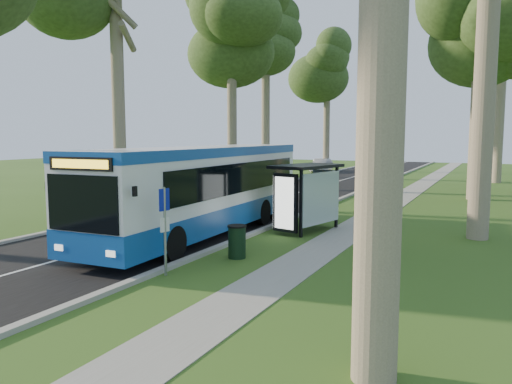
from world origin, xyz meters
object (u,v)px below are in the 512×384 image
bus_stop_sign (165,220)px  bus (203,190)px  litter_bin (237,241)px  bus_shelter (306,185)px  car_white (276,170)px  car_silver (321,165)px

bus_stop_sign → bus: bearing=123.0°
bus → litter_bin: bus is taller
bus_shelter → car_white: bearing=129.9°
car_silver → bus_stop_sign: bearing=-81.8°
bus_stop_sign → car_white: (-9.23, 28.43, -0.68)m
bus → litter_bin: bearing=-44.5°
bus_shelter → bus_stop_sign: bearing=-86.5°
bus_stop_sign → bus_shelter: (1.27, 7.17, 0.33)m
car_silver → bus: bearing=-83.2°
bus_stop_sign → bus_shelter: bearing=91.6°
bus_stop_sign → litter_bin: size_ratio=2.34×
bus_stop_sign → car_silver: 38.96m
bus → car_silver: 33.63m
bus_stop_sign → car_white: 29.89m
bus → car_white: bearing=105.5°
bus → bus_stop_sign: bearing=-70.5°
car_silver → car_white: bearing=-99.1°
bus_shelter → car_silver: size_ratio=0.79×
bus_stop_sign → car_white: bearing=119.7°
bus → bus_shelter: bus is taller
bus → bus_shelter: 3.87m
bus_shelter → bus: bearing=-133.0°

